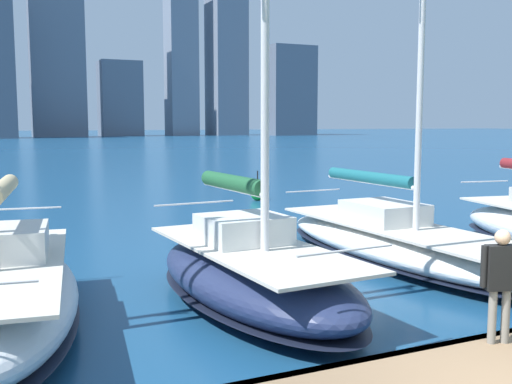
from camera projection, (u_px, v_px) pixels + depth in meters
name	position (u px, v px, depth m)	size (l,w,h in m)	color
city_skyline	(23.00, 60.00, 149.93)	(164.09, 23.75, 54.72)	slate
sailboat_teal	(396.00, 240.00, 15.73)	(2.90, 9.54, 11.87)	white
sailboat_forest	(252.00, 272.00, 11.82)	(3.09, 6.82, 10.81)	navy
sailboat_tan	(1.00, 294.00, 10.26)	(3.52, 7.54, 11.15)	silver
person_black_shirt	(501.00, 275.00, 8.21)	(0.57, 0.31, 1.60)	gray
channel_buoy	(257.00, 193.00, 28.28)	(0.70, 0.70, 1.40)	green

